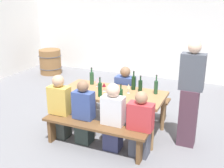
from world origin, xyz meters
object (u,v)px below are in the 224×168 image
bench_near (94,130)px  wine_bottle_2 (134,83)px  seated_guest_near_1 (84,114)px  seated_guest_far_0 (125,94)px  seated_guest_near_0 (60,108)px  wine_bottle_4 (156,87)px  wine_glass_2 (104,85)px  wine_bottle_0 (92,78)px  seated_guest_near_3 (140,126)px  seated_guest_near_2 (113,118)px  wine_bottle_3 (100,89)px  wine_barrel (50,62)px  wine_bottle_5 (140,86)px  wine_bottle_1 (121,95)px  standing_host (190,97)px  wine_glass_1 (97,81)px  bench_far (126,99)px  wine_glass_0 (129,87)px  tasting_table (112,96)px  wine_glass_3 (113,92)px

bench_near → wine_bottle_2: size_ratio=5.08×
seated_guest_near_1 → seated_guest_far_0: (0.28, 1.17, -0.02)m
seated_guest_near_0 → wine_bottle_4: bearing=-61.1°
wine_glass_2 → seated_guest_near_1: bearing=-101.3°
bench_near → seated_guest_near_0: (-0.72, 0.15, 0.19)m
wine_bottle_0 → seated_guest_near_3: (1.25, -0.83, -0.38)m
bench_near → wine_bottle_4: size_ratio=5.13×
seated_guest_near_2 → bench_near: bearing=119.0°
wine_bottle_0 → wine_bottle_3: wine_bottle_3 is taller
seated_guest_near_1 → wine_barrel: bearing=42.7°
seated_guest_near_1 → wine_bottle_5: bearing=-41.5°
bench_near → wine_bottle_1: wine_bottle_1 is taller
bench_near → seated_guest_near_3: 0.75m
wine_bottle_1 → wine_bottle_5: 0.58m
standing_host → seated_guest_far_0: bearing=-22.2°
wine_bottle_5 → wine_glass_1: bearing=-175.9°
bench_far → wine_bottle_3: wine_bottle_3 is taller
wine_glass_0 → wine_barrel: bearing=143.6°
tasting_table → bench_near: bearing=-90.0°
wine_bottle_4 → standing_host: bearing=-16.1°
tasting_table → wine_glass_2: 0.25m
wine_bottle_1 → seated_guest_far_0: (-0.27, 0.92, -0.35)m
wine_bottle_1 → wine_bottle_3: (-0.40, 0.05, 0.02)m
wine_bottle_1 → wine_glass_1: (-0.67, 0.50, 0.01)m
bench_far → standing_host: 1.59m
wine_glass_0 → seated_guest_near_0: seated_guest_near_0 is taller
wine_glass_0 → standing_host: 1.05m
seated_guest_near_0 → seated_guest_near_3: seated_guest_near_0 is taller
tasting_table → seated_guest_near_1: bearing=-113.7°
wine_bottle_5 → standing_host: 0.90m
wine_barrel → wine_glass_2: bearing=-40.9°
wine_barrel → seated_guest_near_0: bearing=-52.1°
seated_guest_near_0 → wine_bottle_2: bearing=-50.0°
wine_bottle_2 → wine_glass_2: wine_bottle_2 is taller
wine_glass_3 → standing_host: (1.19, 0.35, -0.02)m
bench_far → wine_bottle_0: bearing=-137.7°
seated_guest_near_3 → seated_guest_far_0: 1.36m
bench_far → seated_guest_near_1: (-0.26, -1.32, 0.17)m
wine_glass_2 → seated_guest_near_2: bearing=-53.4°
wine_bottle_4 → wine_bottle_5: 0.28m
wine_bottle_0 → wine_glass_0: (0.82, -0.19, -0.00)m
bench_near → bench_far: same height
wine_bottle_4 → seated_guest_near_0: 1.70m
wine_bottle_5 → seated_guest_near_1: (-0.71, -0.80, -0.34)m
wine_bottle_4 → wine_glass_1: bearing=-176.8°
wine_bottle_5 → wine_glass_2: bearing=-157.9°
wine_glass_1 → seated_guest_near_3: 1.37m
wine_bottle_0 → wine_bottle_2: bearing=2.1°
seated_guest_far_0 → wine_barrel: size_ratio=1.42×
bench_near → wine_bottle_5: (0.45, 0.95, 0.51)m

